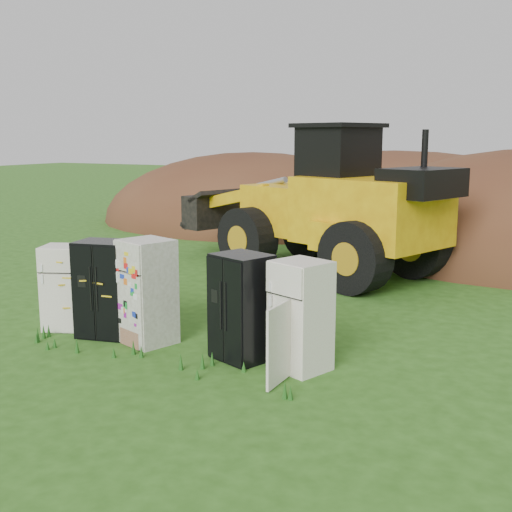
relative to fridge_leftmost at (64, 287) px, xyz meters
The scene contains 9 objects.
ground 2.65m from the fridge_leftmost, ahead, with size 120.00×120.00×0.00m, color #275015.
fridge_leftmost is the anchor object (origin of this frame).
fridge_black_side 1.00m from the fridge_leftmost, ahead, with size 0.92×0.73×1.77m, color black, non-canonical shape.
fridge_sticker 1.96m from the fridge_leftmost, ahead, with size 0.83×0.77×1.86m, color white, non-canonical shape.
fridge_black_right 3.84m from the fridge_leftmost, ahead, with size 0.88×0.73×1.76m, color black, non-canonical shape.
fridge_open_door 4.89m from the fridge_leftmost, ahead, with size 0.79×0.73×1.74m, color white, non-canonical shape.
wheel_loader 7.67m from the fridge_leftmost, 74.66° to the left, with size 8.19×3.32×3.96m, color yellow, non-canonical shape.
dirt_mound_left 15.59m from the fridge_leftmost, 103.87° to the left, with size 13.62×10.21×5.99m, color #492617.
dirt_mound_back 17.89m from the fridge_leftmost, 85.04° to the left, with size 17.85×11.90×6.12m, color #492617.
Camera 1 is at (6.13, -8.94, 3.63)m, focal length 45.00 mm.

